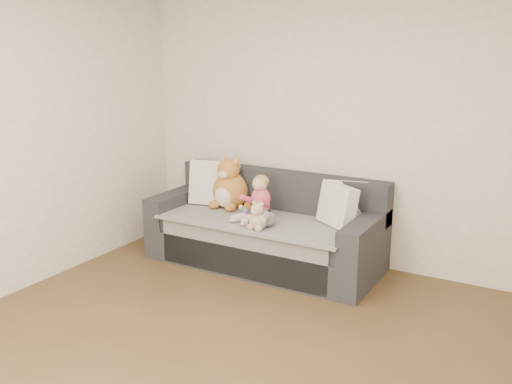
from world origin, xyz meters
TOP-DOWN VIEW (x-y plane):
  - room_shell at (0.00, 0.42)m, footprint 5.00×5.00m
  - sofa at (-0.72, 2.06)m, footprint 2.20×0.94m
  - cushion_left at (-1.37, 2.16)m, footprint 0.52×0.32m
  - cushion_right_back at (-0.02, 2.31)m, footprint 0.44×0.28m
  - cushion_right_front at (-0.02, 2.12)m, footprint 0.45×0.38m
  - toddler at (-0.74, 1.96)m, footprint 0.29×0.43m
  - plush_cat at (-1.18, 2.14)m, footprint 0.44×0.38m
  - teddy_bear at (-0.58, 1.66)m, footprint 0.21×0.16m
  - plush_cow at (-0.55, 1.77)m, footprint 0.15×0.23m
  - sippy_cup at (-0.83, 1.86)m, footprint 0.12×0.08m

SIDE VIEW (x-z plane):
  - sofa at x=-0.72m, z-range -0.12..0.73m
  - sippy_cup at x=-0.83m, z-range 0.48..0.60m
  - plush_cow at x=-0.55m, z-range 0.46..0.64m
  - teddy_bear at x=-0.58m, z-range 0.45..0.71m
  - toddler at x=-0.74m, z-range 0.44..0.86m
  - cushion_right_back at x=-0.02m, z-range 0.47..0.85m
  - cushion_right_front at x=-0.02m, z-range 0.47..0.86m
  - plush_cat at x=-1.18m, z-range 0.40..0.95m
  - cushion_left at x=-1.37m, z-range 0.46..0.93m
  - room_shell at x=0.00m, z-range -1.20..3.80m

